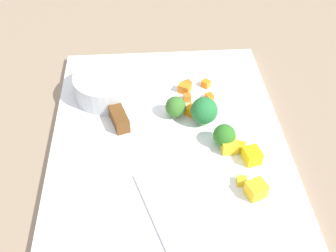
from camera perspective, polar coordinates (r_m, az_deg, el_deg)
ground_plane at (r=0.61m, az=0.00°, el=-1.50°), size 4.00×4.00×0.00m
cutting_board at (r=0.60m, az=0.00°, el=-1.09°), size 0.41×0.34×0.01m
prep_bowl at (r=0.66m, az=-8.57°, el=5.71°), size 0.11×0.11×0.04m
chef_knife at (r=0.58m, az=-5.68°, el=-1.76°), size 0.31×0.12×0.02m
carrot_dice_0 at (r=0.66m, az=2.36°, el=5.35°), size 0.02×0.02×0.01m
carrot_dice_1 at (r=0.68m, az=5.37°, el=5.98°), size 0.02×0.02×0.01m
carrot_dice_2 at (r=0.65m, az=5.88°, el=4.11°), size 0.01×0.01×0.01m
carrot_dice_3 at (r=0.67m, az=2.79°, el=5.99°), size 0.01×0.01×0.01m
carrot_dice_4 at (r=0.64m, az=2.73°, el=4.00°), size 0.01×0.01×0.01m
carrot_dice_5 at (r=0.62m, az=3.32°, el=2.21°), size 0.02×0.02×0.01m
pepper_dice_0 at (r=0.52m, az=12.33°, el=-8.75°), size 0.03×0.03×0.02m
pepper_dice_1 at (r=0.54m, az=10.37°, el=-7.64°), size 0.01×0.01×0.01m
pepper_dice_2 at (r=0.57m, az=10.28°, el=-2.95°), size 0.02×0.02×0.01m
pepper_dice_3 at (r=0.56m, az=11.79°, el=-4.12°), size 0.03×0.03×0.02m
pepper_dice_4 at (r=0.57m, az=8.66°, el=-2.81°), size 0.02×0.02×0.02m
broccoli_floret_0 at (r=0.60m, az=5.13°, el=2.14°), size 0.04×0.04×0.05m
broccoli_floret_1 at (r=0.57m, az=7.95°, el=-1.34°), size 0.03×0.03×0.03m
broccoli_floret_2 at (r=0.61m, az=1.09°, el=2.71°), size 0.03×0.03×0.03m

